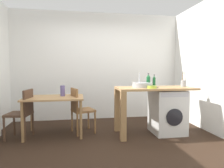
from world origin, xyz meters
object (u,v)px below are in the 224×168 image
chair_opposite (80,108)px  mixing_bowl (152,87)px  chair_person_seat (23,111)px  washing_machine (167,112)px  utensil_crock (184,83)px  dining_table (54,102)px  bottle_tall_green (148,81)px  vase (63,91)px  bottle_squat_brown (154,81)px

chair_opposite → mixing_bowl: size_ratio=5.15×
chair_person_seat → chair_opposite: size_ratio=1.00×
washing_machine → utensil_crock: size_ratio=2.87×
utensil_crock → mixing_bowl: bearing=-162.1°
dining_table → chair_person_seat: 0.57m
chair_person_seat → chair_opposite: bearing=-73.7°
dining_table → mixing_bowl: mixing_bowl is taller
dining_table → bottle_tall_green: bottle_tall_green is taller
chair_opposite → vase: size_ratio=4.30×
bottle_squat_brown → chair_person_seat: bearing=-179.1°
dining_table → washing_machine: bearing=-6.6°
washing_machine → bottle_tall_green: bottle_tall_green is taller
washing_machine → utensil_crock: bearing=8.1°
dining_table → bottle_tall_green: bearing=-2.0°
mixing_bowl → bottle_squat_brown: bearing=63.1°
chair_opposite → mixing_bowl: 1.47m
dining_table → vase: vase is taller
washing_machine → mixing_bowl: size_ratio=4.92×
chair_person_seat → mixing_bowl: mixing_bowl is taller
washing_machine → bottle_tall_green: (-0.33, 0.19, 0.61)m
utensil_crock → vase: utensil_crock is taller
chair_opposite → mixing_bowl: bearing=51.5°
chair_opposite → bottle_tall_green: 1.49m
chair_opposite → chair_person_seat: bearing=-100.9°
bottle_squat_brown → utensil_crock: 0.59m
chair_person_seat → utensil_crock: size_ratio=3.00×
utensil_crock → chair_person_seat: bearing=178.3°
chair_opposite → washing_machine: size_ratio=1.05×
chair_opposite → bottle_squat_brown: bottle_squat_brown is taller
chair_person_seat → washing_machine: (2.75, -0.14, -0.08)m
vase → mixing_bowl: bearing=-18.5°
chair_person_seat → bottle_squat_brown: (2.54, 0.04, 0.52)m
bottle_squat_brown → dining_table: bearing=178.0°
bottle_tall_green → vase: bearing=174.5°
dining_table → washing_machine: 2.23m
chair_person_seat → bottle_squat_brown: size_ratio=3.71×
chair_person_seat → vase: size_ratio=4.30×
chair_person_seat → chair_opposite: (1.03, 0.14, 0.00)m
mixing_bowl → utensil_crock: bearing=17.9°
bottle_squat_brown → utensil_crock: bearing=-12.8°
chair_person_seat → bottle_squat_brown: bottle_squat_brown is taller
chair_person_seat → vase: (0.70, 0.21, 0.34)m
washing_machine → utensil_crock: 0.67m
chair_person_seat → mixing_bowl: bearing=-89.6°
bottle_squat_brown → vase: bottle_squat_brown is taller
mixing_bowl → chair_person_seat: bearing=171.7°
utensil_crock → vase: size_ratio=1.43×
chair_person_seat → vase: 0.80m
chair_opposite → utensil_crock: size_ratio=3.00×
bottle_squat_brown → mixing_bowl: size_ratio=1.39×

